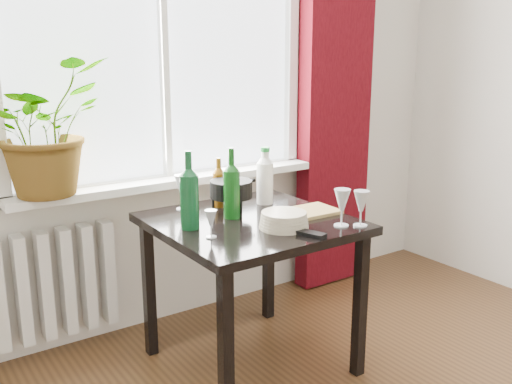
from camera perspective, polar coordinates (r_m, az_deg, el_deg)
window at (r=3.07m, az=-9.46°, el=15.65°), size 1.72×0.08×1.62m
windowsill at (r=3.08m, az=-8.33°, el=1.15°), size 1.72×0.20×0.04m
curtain at (r=3.62m, az=8.00°, el=10.61°), size 0.50×0.12×2.56m
radiator at (r=3.01m, az=-21.36°, el=-8.93°), size 0.80×0.10×0.55m
table at (r=2.67m, az=-0.52°, el=-4.64°), size 0.85×0.85×0.74m
potted_plant at (r=2.79m, az=-20.48°, el=6.08°), size 0.74×0.71×0.63m
wine_bottle_left at (r=2.48m, az=-6.71°, el=0.27°), size 0.11×0.11×0.35m
wine_bottle_right at (r=2.63m, az=-2.46°, el=0.94°), size 0.09×0.09×0.33m
bottle_amber at (r=2.83m, az=-3.74°, el=0.98°), size 0.06×0.06×0.25m
cleaning_bottle at (r=2.88m, az=0.90°, el=1.70°), size 0.10×0.10×0.30m
wineglass_front_right at (r=2.55m, az=8.59°, el=-1.52°), size 0.08×0.08×0.17m
wineglass_far_right at (r=2.56m, az=10.46°, el=-1.59°), size 0.08×0.08×0.17m
wineglass_back_center at (r=2.88m, az=-2.81°, el=0.58°), size 0.10×0.10×0.19m
wineglass_back_left at (r=2.81m, az=-7.37°, el=0.00°), size 0.10×0.10×0.18m
wineglass_front_left at (r=2.38m, az=-4.53°, el=-3.19°), size 0.06×0.06×0.12m
plate_stack at (r=2.51m, az=2.81°, el=-2.85°), size 0.22×0.22×0.07m
fondue_pot at (r=2.74m, az=-2.49°, el=-0.46°), size 0.29×0.27×0.16m
tv_remote at (r=2.43m, az=5.04°, el=-4.10°), size 0.11×0.18×0.02m
cutting_board at (r=2.74m, az=5.03°, el=-2.02°), size 0.31×0.20×0.02m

